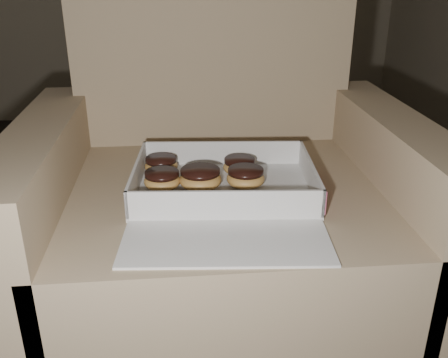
% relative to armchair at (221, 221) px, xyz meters
% --- Properties ---
extents(armchair, '(0.90, 0.76, 0.94)m').
position_rel_armchair_xyz_m(armchair, '(0.00, 0.00, 0.00)').
color(armchair, '#877356').
rests_on(armchair, floor).
extents(bakery_box, '(0.41, 0.47, 0.06)m').
position_rel_armchair_xyz_m(bakery_box, '(-0.00, -0.13, 0.14)').
color(bakery_box, silver).
rests_on(bakery_box, armchair).
extents(donut_a, '(0.08, 0.08, 0.04)m').
position_rel_armchair_xyz_m(donut_a, '(-0.13, -0.09, 0.15)').
color(donut_a, '#CA8946').
rests_on(donut_a, bakery_box).
extents(donut_b, '(0.09, 0.09, 0.04)m').
position_rel_armchair_xyz_m(donut_b, '(-0.05, -0.10, 0.16)').
color(donut_b, '#CA8946').
rests_on(donut_b, bakery_box).
extents(donut_c, '(0.08, 0.08, 0.04)m').
position_rel_armchair_xyz_m(donut_c, '(0.04, -0.10, 0.15)').
color(donut_c, '#CA8946').
rests_on(donut_c, bakery_box).
extents(donut_d, '(0.07, 0.07, 0.04)m').
position_rel_armchair_xyz_m(donut_d, '(0.04, -0.03, 0.15)').
color(donut_d, '#CA8946').
rests_on(donut_d, bakery_box).
extents(donut_e, '(0.08, 0.08, 0.04)m').
position_rel_armchair_xyz_m(donut_e, '(-0.14, -0.00, 0.15)').
color(donut_e, '#CA8946').
rests_on(donut_e, bakery_box).
extents(crumb_a, '(0.01, 0.01, 0.00)m').
position_rel_armchair_xyz_m(crumb_a, '(0.12, -0.17, 0.13)').
color(crumb_a, black).
rests_on(crumb_a, bakery_box).
extents(crumb_b, '(0.01, 0.01, 0.00)m').
position_rel_armchair_xyz_m(crumb_b, '(-0.12, -0.19, 0.13)').
color(crumb_b, black).
rests_on(crumb_b, bakery_box).
extents(crumb_c, '(0.01, 0.01, 0.00)m').
position_rel_armchair_xyz_m(crumb_c, '(-0.11, -0.19, 0.13)').
color(crumb_c, black).
rests_on(crumb_c, bakery_box).
extents(crumb_d, '(0.01, 0.01, 0.00)m').
position_rel_armchair_xyz_m(crumb_d, '(0.14, -0.16, 0.13)').
color(crumb_d, black).
rests_on(crumb_d, bakery_box).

